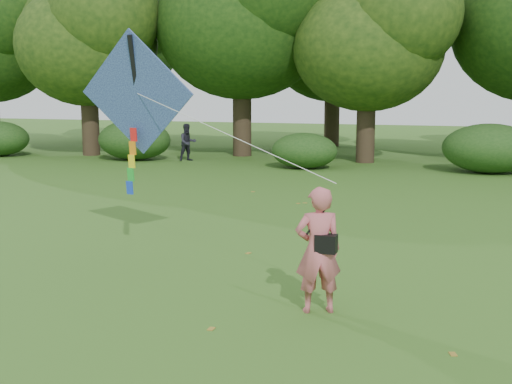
% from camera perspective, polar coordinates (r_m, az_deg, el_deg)
% --- Properties ---
extents(ground, '(100.00, 100.00, 0.00)m').
position_cam_1_polar(ground, '(8.68, 2.87, -12.23)').
color(ground, '#265114').
rests_on(ground, ground).
extents(man_kite_flyer, '(0.78, 0.67, 1.82)m').
position_cam_1_polar(man_kite_flyer, '(9.15, 5.55, -5.15)').
color(man_kite_flyer, '#C85E66').
rests_on(man_kite_flyer, ground).
extents(bystander_left, '(1.01, 1.00, 1.64)m').
position_cam_1_polar(bystander_left, '(28.54, -6.10, 4.41)').
color(bystander_left, '#22212D').
rests_on(bystander_left, ground).
extents(crossbody_bag, '(0.43, 0.20, 0.72)m').
position_cam_1_polar(crossbody_bag, '(9.06, 6.24, -4.51)').
color(crossbody_bag, black).
rests_on(crossbody_bag, ground).
extents(flying_kite, '(5.52, 2.75, 3.14)m').
position_cam_1_polar(flying_kite, '(12.48, -10.55, 8.43)').
color(flying_kite, '#224697').
rests_on(flying_kite, ground).
extents(tree_line, '(54.70, 15.30, 9.48)m').
position_cam_1_polar(tree_line, '(30.78, 17.72, 13.29)').
color(tree_line, '#3A2D1E').
rests_on(tree_line, ground).
extents(shrub_band, '(39.15, 3.22, 1.88)m').
position_cam_1_polar(shrub_band, '(25.67, 11.73, 3.82)').
color(shrub_band, '#264919').
rests_on(shrub_band, ground).
extents(fallen_leaves, '(9.64, 14.06, 0.01)m').
position_cam_1_polar(fallen_leaves, '(11.70, 4.05, -6.52)').
color(fallen_leaves, olive).
rests_on(fallen_leaves, ground).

